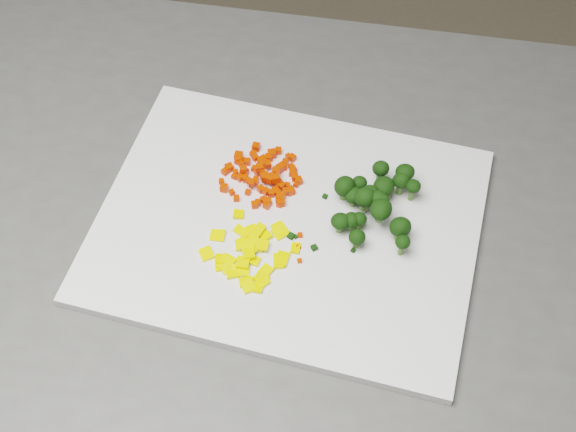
% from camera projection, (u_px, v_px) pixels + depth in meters
% --- Properties ---
extents(counter_block, '(0.94, 0.69, 0.90)m').
position_uv_depth(counter_block, '(268.00, 370.00, 1.27)').
color(counter_block, '#4D4D4A').
rests_on(counter_block, ground).
extents(cutting_board, '(0.42, 0.33, 0.01)m').
position_uv_depth(cutting_board, '(288.00, 224.00, 0.88)').
color(cutting_board, silver).
rests_on(cutting_board, counter_block).
extents(carrot_pile, '(0.09, 0.09, 0.03)m').
position_uv_depth(carrot_pile, '(261.00, 171.00, 0.90)').
color(carrot_pile, red).
rests_on(carrot_pile, cutting_board).
extents(pepper_pile, '(0.11, 0.11, 0.01)m').
position_uv_depth(pepper_pile, '(248.00, 245.00, 0.85)').
color(pepper_pile, yellow).
rests_on(pepper_pile, cutting_board).
extents(broccoli_pile, '(0.11, 0.11, 0.05)m').
position_uv_depth(broccoli_pile, '(382.00, 204.00, 0.86)').
color(broccoli_pile, black).
rests_on(broccoli_pile, cutting_board).
extents(carrot_cube_0, '(0.01, 0.01, 0.01)m').
position_uv_depth(carrot_cube_0, '(244.00, 172.00, 0.91)').
color(carrot_cube_0, red).
rests_on(carrot_cube_0, carrot_pile).
extents(carrot_cube_1, '(0.01, 0.01, 0.01)m').
position_uv_depth(carrot_cube_1, '(262.00, 171.00, 0.90)').
color(carrot_cube_1, red).
rests_on(carrot_cube_1, carrot_pile).
extents(carrot_cube_2, '(0.01, 0.01, 0.01)m').
position_uv_depth(carrot_cube_2, '(255.00, 205.00, 0.88)').
color(carrot_cube_2, red).
rests_on(carrot_cube_2, carrot_pile).
extents(carrot_cube_3, '(0.01, 0.01, 0.01)m').
position_uv_depth(carrot_cube_3, '(229.00, 168.00, 0.91)').
color(carrot_cube_3, red).
rests_on(carrot_cube_3, carrot_pile).
extents(carrot_cube_4, '(0.01, 0.01, 0.01)m').
position_uv_depth(carrot_cube_4, '(239.00, 159.00, 0.92)').
color(carrot_cube_4, red).
rests_on(carrot_cube_4, carrot_pile).
extents(carrot_cube_5, '(0.01, 0.01, 0.01)m').
position_uv_depth(carrot_cube_5, '(238.00, 162.00, 0.92)').
color(carrot_cube_5, red).
rests_on(carrot_cube_5, carrot_pile).
extents(carrot_cube_6, '(0.01, 0.01, 0.01)m').
position_uv_depth(carrot_cube_6, '(278.00, 181.00, 0.90)').
color(carrot_cube_6, red).
rests_on(carrot_cube_6, carrot_pile).
extents(carrot_cube_7, '(0.01, 0.01, 0.01)m').
position_uv_depth(carrot_cube_7, '(295.00, 177.00, 0.90)').
color(carrot_cube_7, red).
rests_on(carrot_cube_7, carrot_pile).
extents(carrot_cube_8, '(0.01, 0.01, 0.01)m').
position_uv_depth(carrot_cube_8, '(248.00, 192.00, 0.89)').
color(carrot_cube_8, red).
rests_on(carrot_cube_8, carrot_pile).
extents(carrot_cube_9, '(0.01, 0.01, 0.01)m').
position_uv_depth(carrot_cube_9, '(253.00, 154.00, 0.93)').
color(carrot_cube_9, red).
rests_on(carrot_cube_9, carrot_pile).
extents(carrot_cube_10, '(0.01, 0.01, 0.01)m').
position_uv_depth(carrot_cube_10, '(268.00, 164.00, 0.91)').
color(carrot_cube_10, red).
rests_on(carrot_cube_10, carrot_pile).
extents(carrot_cube_11, '(0.01, 0.01, 0.01)m').
position_uv_depth(carrot_cube_11, '(234.00, 176.00, 0.91)').
color(carrot_cube_11, red).
rests_on(carrot_cube_11, carrot_pile).
extents(carrot_cube_12, '(0.01, 0.01, 0.01)m').
position_uv_depth(carrot_cube_12, '(292.00, 158.00, 0.92)').
color(carrot_cube_12, red).
rests_on(carrot_cube_12, carrot_pile).
extents(carrot_cube_13, '(0.01, 0.01, 0.01)m').
position_uv_depth(carrot_cube_13, '(243.00, 169.00, 0.90)').
color(carrot_cube_13, red).
rests_on(carrot_cube_13, carrot_pile).
extents(carrot_cube_14, '(0.01, 0.01, 0.01)m').
position_uv_depth(carrot_cube_14, '(299.00, 181.00, 0.90)').
color(carrot_cube_14, red).
rests_on(carrot_cube_14, carrot_pile).
extents(carrot_cube_15, '(0.01, 0.01, 0.01)m').
position_uv_depth(carrot_cube_15, '(292.00, 173.00, 0.91)').
color(carrot_cube_15, red).
rests_on(carrot_cube_15, carrot_pile).
extents(carrot_cube_16, '(0.01, 0.01, 0.01)m').
position_uv_depth(carrot_cube_16, '(236.00, 198.00, 0.89)').
color(carrot_cube_16, red).
rests_on(carrot_cube_16, carrot_pile).
extents(carrot_cube_17, '(0.01, 0.01, 0.01)m').
position_uv_depth(carrot_cube_17, '(225.00, 172.00, 0.91)').
color(carrot_cube_17, red).
rests_on(carrot_cube_17, carrot_pile).
extents(carrot_cube_18, '(0.01, 0.01, 0.01)m').
position_uv_depth(carrot_cube_18, '(224.00, 188.00, 0.89)').
color(carrot_cube_18, red).
rests_on(carrot_cube_18, carrot_pile).
extents(carrot_cube_19, '(0.01, 0.01, 0.01)m').
position_uv_depth(carrot_cube_19, '(258.00, 173.00, 0.91)').
color(carrot_cube_19, red).
rests_on(carrot_cube_19, carrot_pile).
extents(carrot_cube_20, '(0.01, 0.01, 0.01)m').
position_uv_depth(carrot_cube_20, '(256.00, 147.00, 0.93)').
color(carrot_cube_20, red).
rests_on(carrot_cube_20, carrot_pile).
extents(carrot_cube_21, '(0.01, 0.01, 0.01)m').
position_uv_depth(carrot_cube_21, '(249.00, 181.00, 0.89)').
color(carrot_cube_21, red).
rests_on(carrot_cube_21, carrot_pile).
extents(carrot_cube_22, '(0.01, 0.01, 0.01)m').
position_uv_depth(carrot_cube_22, '(271.00, 178.00, 0.90)').
color(carrot_cube_22, red).
rests_on(carrot_cube_22, carrot_pile).
extents(carrot_cube_23, '(0.01, 0.01, 0.01)m').
position_uv_depth(carrot_cube_23, '(236.00, 172.00, 0.91)').
color(carrot_cube_23, red).
rests_on(carrot_cube_23, carrot_pile).
extents(carrot_cube_24, '(0.01, 0.01, 0.01)m').
position_uv_depth(carrot_cube_24, '(286.00, 192.00, 0.89)').
color(carrot_cube_24, red).
rests_on(carrot_cube_24, carrot_pile).
extents(carrot_cube_25, '(0.01, 0.01, 0.01)m').
position_uv_depth(carrot_cube_25, '(264.00, 163.00, 0.92)').
color(carrot_cube_25, red).
rests_on(carrot_cube_25, carrot_pile).
extents(carrot_cube_26, '(0.01, 0.01, 0.01)m').
position_uv_depth(carrot_cube_26, '(281.00, 186.00, 0.90)').
color(carrot_cube_26, red).
rests_on(carrot_cube_26, carrot_pile).
extents(carrot_cube_27, '(0.01, 0.01, 0.01)m').
position_uv_depth(carrot_cube_27, '(267.00, 205.00, 0.88)').
color(carrot_cube_27, red).
rests_on(carrot_cube_27, carrot_pile).
extents(carrot_cube_28, '(0.01, 0.01, 0.01)m').
position_uv_depth(carrot_cube_28, '(240.00, 160.00, 0.92)').
color(carrot_cube_28, red).
rests_on(carrot_cube_28, carrot_pile).
extents(carrot_cube_29, '(0.01, 0.01, 0.01)m').
position_uv_depth(carrot_cube_29, '(263.00, 199.00, 0.89)').
color(carrot_cube_29, red).
rests_on(carrot_cube_29, carrot_pile).
extents(carrot_cube_30, '(0.01, 0.01, 0.01)m').
position_uv_depth(carrot_cube_30, '(271.00, 193.00, 0.89)').
color(carrot_cube_30, red).
rests_on(carrot_cube_30, carrot_pile).
extents(carrot_cube_31, '(0.01, 0.01, 0.01)m').
position_uv_depth(carrot_cube_31, '(261.00, 161.00, 0.92)').
color(carrot_cube_31, red).
rests_on(carrot_cube_31, carrot_pile).
extents(carrot_cube_32, '(0.01, 0.01, 0.01)m').
position_uv_depth(carrot_cube_32, '(241.00, 164.00, 0.92)').
color(carrot_cube_32, red).
rests_on(carrot_cube_32, carrot_pile).
extents(carrot_cube_33, '(0.01, 0.01, 0.01)m').
position_uv_depth(carrot_cube_33, '(280.00, 200.00, 0.88)').
color(carrot_cube_33, red).
rests_on(carrot_cube_33, carrot_pile).
extents(carrot_cube_34, '(0.01, 0.01, 0.01)m').
position_uv_depth(carrot_cube_34, '(292.00, 192.00, 0.89)').
color(carrot_cube_34, red).
rests_on(carrot_cube_34, carrot_pile).
extents(carrot_cube_35, '(0.01, 0.01, 0.01)m').
position_uv_depth(carrot_cube_35, '(278.00, 151.00, 0.93)').
color(carrot_cube_35, red).
rests_on(carrot_cube_35, carrot_pile).
extents(carrot_cube_36, '(0.01, 0.01, 0.01)m').
position_uv_depth(carrot_cube_36, '(260.00, 168.00, 0.90)').
color(carrot_cube_36, red).
rests_on(carrot_cube_36, carrot_pile).
extents(carrot_cube_37, '(0.01, 0.01, 0.01)m').
position_uv_depth(carrot_cube_37, '(239.00, 156.00, 0.92)').
color(carrot_cube_37, red).
rests_on(carrot_cube_37, carrot_pile).
extents(carrot_cube_38, '(0.01, 0.01, 0.01)m').
position_uv_depth(carrot_cube_38, '(275.00, 178.00, 0.89)').
color(carrot_cube_38, red).
rests_on(carrot_cube_38, carrot_pile).
extents(carrot_cube_39, '(0.01, 0.01, 0.01)m').
position_uv_depth(carrot_cube_39, '(269.00, 203.00, 0.88)').
color(carrot_cube_39, red).
rests_on(carrot_cube_39, carrot_pile).
extents(carrot_cube_40, '(0.01, 0.01, 0.01)m').
position_uv_depth(carrot_cube_40, '(277.00, 193.00, 0.89)').
color(carrot_cube_40, red).
rests_on(carrot_cube_40, carrot_pile).
extents(carrot_cube_41, '(0.01, 0.01, 0.01)m').
position_uv_depth(carrot_cube_41, '(255.00, 183.00, 0.90)').
color(carrot_cube_41, red).
rests_on(carrot_cube_41, carrot_pile).
extents(carrot_cube_42, '(0.01, 0.01, 0.01)m').
position_uv_depth(carrot_cube_42, '(270.00, 179.00, 0.89)').
color(carrot_cube_42, red).
rests_on(carrot_cube_42, carrot_pile).
extents(carrot_cube_43, '(0.01, 0.01, 0.01)m').
position_uv_depth(carrot_cube_43, '(288.00, 156.00, 0.92)').
color(carrot_cube_43, red).
rests_on(carrot_cube_43, carrot_pile).
extents(carrot_cube_44, '(0.01, 0.01, 0.01)m').
position_uv_depth(carrot_cube_44, '(275.00, 171.00, 0.90)').
color(carrot_cube_44, red).
rests_on(carrot_cube_44, carrot_pile).
extents(carrot_cube_45, '(0.01, 0.01, 0.01)m').
position_uv_depth(carrot_cube_45, '(267.00, 202.00, 0.88)').
color(carrot_cube_45, red).
rests_on(carrot_cube_45, carrot_pile).
extents(carrot_cube_46, '(0.01, 0.01, 0.01)m').
position_uv_depth(carrot_cube_46, '(281.00, 197.00, 0.89)').
color(carrot_cube_46, red).
rests_on(carrot_cube_46, carrot_pile).
extents(carrot_cube_47, '(0.01, 0.01, 0.01)m').
position_uv_depth(carrot_cube_47, '(256.00, 179.00, 0.90)').
color(carrot_cube_47, red).
rests_on(carrot_cube_47, carrot_pile).
extents(carrot_cube_48, '(0.01, 0.01, 0.01)m').
position_uv_depth(carrot_cube_48, '(265.00, 177.00, 0.90)').
color(carrot_cube_48, red).
rests_on(carrot_cube_48, carrot_pile).
extents(carrot_cube_49, '(0.01, 0.01, 0.01)m').
position_uv_depth(carrot_cube_49, '(287.00, 185.00, 0.90)').
color(carrot_cube_49, red).
rests_on(carrot_cube_49, carrot_pile).
extents(carrot_cube_50, '(0.01, 0.01, 0.01)m').
position_uv_depth(carrot_cube_50, '(276.00, 172.00, 0.90)').
color(carrot_cube_50, red).
rests_on(carrot_cube_50, carrot_pile).
extents(carrot_cube_51, '(0.01, 0.01, 0.01)m').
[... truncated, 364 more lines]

